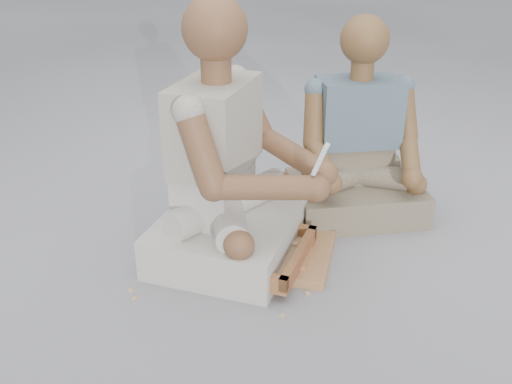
% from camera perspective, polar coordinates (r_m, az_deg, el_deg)
% --- Properties ---
extents(ground, '(60.00, 60.00, 0.00)m').
position_cam_1_polar(ground, '(2.13, 1.73, -8.42)').
color(ground, '#9C9BA1').
rests_on(ground, ground).
extents(carved_panel, '(0.59, 0.41, 0.04)m').
position_cam_1_polar(carved_panel, '(2.25, 0.22, -5.84)').
color(carved_panel, brown).
rests_on(carved_panel, ground).
extents(tool_tray, '(0.56, 0.48, 0.07)m').
position_cam_1_polar(tool_tray, '(2.18, -1.68, -5.73)').
color(tool_tray, brown).
rests_on(tool_tray, carved_panel).
extents(chisel_0, '(0.07, 0.22, 0.02)m').
position_cam_1_polar(chisel_0, '(2.14, -2.79, -6.28)').
color(chisel_0, silver).
rests_on(chisel_0, tool_tray).
extents(chisel_1, '(0.08, 0.22, 0.02)m').
position_cam_1_polar(chisel_1, '(2.18, 0.59, -5.29)').
color(chisel_1, silver).
rests_on(chisel_1, tool_tray).
extents(chisel_2, '(0.14, 0.19, 0.02)m').
position_cam_1_polar(chisel_2, '(2.17, -1.62, -5.57)').
color(chisel_2, silver).
rests_on(chisel_2, tool_tray).
extents(chisel_3, '(0.17, 0.17, 0.02)m').
position_cam_1_polar(chisel_3, '(2.14, -3.46, -5.75)').
color(chisel_3, silver).
rests_on(chisel_3, tool_tray).
extents(chisel_4, '(0.22, 0.07, 0.02)m').
position_cam_1_polar(chisel_4, '(2.22, 2.91, -5.01)').
color(chisel_4, silver).
rests_on(chisel_4, tool_tray).
extents(chisel_5, '(0.22, 0.07, 0.02)m').
position_cam_1_polar(chisel_5, '(2.21, 1.72, -5.22)').
color(chisel_5, silver).
rests_on(chisel_5, tool_tray).
extents(chisel_6, '(0.16, 0.18, 0.02)m').
position_cam_1_polar(chisel_6, '(2.20, 1.45, -5.19)').
color(chisel_6, silver).
rests_on(chisel_6, tool_tray).
extents(chisel_7, '(0.12, 0.20, 0.02)m').
position_cam_1_polar(chisel_7, '(2.03, -0.21, -8.04)').
color(chisel_7, silver).
rests_on(chisel_7, tool_tray).
extents(chisel_8, '(0.07, 0.22, 0.02)m').
position_cam_1_polar(chisel_8, '(2.25, -2.21, -4.57)').
color(chisel_8, silver).
rests_on(chisel_8, tool_tray).
extents(chisel_9, '(0.21, 0.09, 0.02)m').
position_cam_1_polar(chisel_9, '(2.13, -1.08, -6.20)').
color(chisel_9, silver).
rests_on(chisel_9, tool_tray).
extents(chisel_10, '(0.07, 0.22, 0.02)m').
position_cam_1_polar(chisel_10, '(2.10, 0.55, -6.80)').
color(chisel_10, silver).
rests_on(chisel_10, tool_tray).
extents(wood_chip_0, '(0.02, 0.02, 0.00)m').
position_cam_1_polar(wood_chip_0, '(2.02, -0.95, -10.51)').
color(wood_chip_0, tan).
rests_on(wood_chip_0, ground).
extents(wood_chip_1, '(0.02, 0.02, 0.00)m').
position_cam_1_polar(wood_chip_1, '(1.94, 2.63, -12.22)').
color(wood_chip_1, tan).
rests_on(wood_chip_1, ground).
extents(wood_chip_2, '(0.02, 0.02, 0.00)m').
position_cam_1_polar(wood_chip_2, '(2.50, 7.49, -3.13)').
color(wood_chip_2, tan).
rests_on(wood_chip_2, ground).
extents(wood_chip_3, '(0.02, 0.02, 0.00)m').
position_cam_1_polar(wood_chip_3, '(2.30, -2.82, -5.63)').
color(wood_chip_3, tan).
rests_on(wood_chip_3, ground).
extents(wood_chip_4, '(0.02, 0.02, 0.00)m').
position_cam_1_polar(wood_chip_4, '(2.10, -12.44, -9.58)').
color(wood_chip_4, tan).
rests_on(wood_chip_4, ground).
extents(wood_chip_5, '(0.02, 0.02, 0.00)m').
position_cam_1_polar(wood_chip_5, '(2.18, -2.59, -7.55)').
color(wood_chip_5, tan).
rests_on(wood_chip_5, ground).
extents(wood_chip_6, '(0.02, 0.02, 0.00)m').
position_cam_1_polar(wood_chip_6, '(2.48, -7.74, -3.37)').
color(wood_chip_6, tan).
rests_on(wood_chip_6, ground).
extents(wood_chip_7, '(0.02, 0.02, 0.00)m').
position_cam_1_polar(wood_chip_7, '(2.55, -6.11, -2.42)').
color(wood_chip_7, tan).
rests_on(wood_chip_7, ground).
extents(wood_chip_8, '(0.02, 0.02, 0.00)m').
position_cam_1_polar(wood_chip_8, '(2.34, -1.13, -5.06)').
color(wood_chip_8, tan).
rests_on(wood_chip_8, ground).
extents(wood_chip_9, '(0.02, 0.02, 0.00)m').
position_cam_1_polar(wood_chip_9, '(2.06, -12.09, -10.38)').
color(wood_chip_9, tan).
rests_on(wood_chip_9, ground).
extents(wood_chip_10, '(0.02, 0.02, 0.00)m').
position_cam_1_polar(wood_chip_10, '(2.33, -8.30, -5.43)').
color(wood_chip_10, tan).
rests_on(wood_chip_10, ground).
extents(wood_chip_11, '(0.02, 0.02, 0.00)m').
position_cam_1_polar(wood_chip_11, '(2.05, 5.13, -10.05)').
color(wood_chip_11, tan).
rests_on(wood_chip_11, ground).
extents(craftsman, '(0.69, 0.69, 0.98)m').
position_cam_1_polar(craftsman, '(2.14, -2.75, 1.83)').
color(craftsman, '#B9B4AB').
rests_on(craftsman, ground).
extents(companion, '(0.66, 0.59, 0.86)m').
position_cam_1_polar(companion, '(2.51, 10.12, 4.00)').
color(companion, '#7F705B').
rests_on(companion, ground).
extents(mobile_phone, '(0.06, 0.05, 0.11)m').
position_cam_1_polar(mobile_phone, '(1.94, 6.48, 3.28)').
color(mobile_phone, silver).
rests_on(mobile_phone, craftsman).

